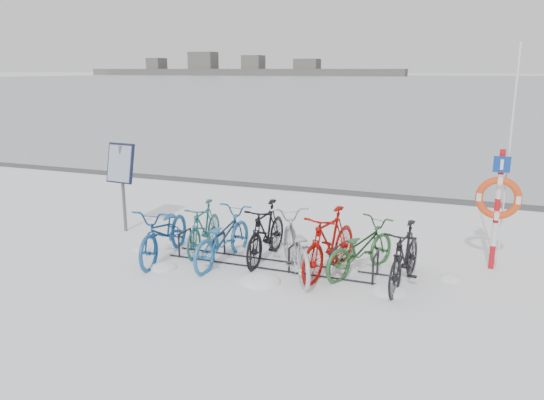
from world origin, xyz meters
The scene contains 16 objects.
ground centered at (0.00, 0.00, 0.00)m, with size 900.00×900.00×0.00m, color white.
ice_sheet centered at (0.00, 155.00, 0.01)m, with size 400.00×298.00×0.02m, color #A4B1B9.
quay_edge centered at (0.00, 5.90, 0.05)m, with size 400.00×0.25×0.10m, color #3F3F42.
bike_rack centered at (0.00, 0.00, 0.18)m, with size 4.00×0.48×0.46m.
info_board centered at (-3.75, 0.80, 1.38)m, with size 0.66×0.29×1.91m.
lifebuoy_station centered at (3.62, 1.19, 1.29)m, with size 0.74×0.22×3.84m.
shoreline centered at (-122.02, 260.00, 2.79)m, with size 180.00×12.00×9.50m.
bike_0 centered at (-2.04, -0.29, 0.53)m, with size 0.70×2.00×1.05m, color #174D90.
bike_1 centered at (-1.55, 0.30, 0.49)m, with size 0.46×1.64×0.99m, color #1C5A59.
bike_2 centered at (-0.95, -0.14, 0.50)m, with size 0.67×1.91×1.00m, color #2164A1.
bike_3 centered at (-0.26, 0.29, 0.55)m, with size 0.52×1.82×1.10m, color black.
bike_4 centered at (0.46, -0.19, 0.53)m, with size 0.70×2.02×1.06m, color #B0B5B8.
bike_5 centered at (1.00, 0.03, 0.57)m, with size 0.54×1.91×1.15m, color #970904.
bike_6 centered at (1.49, 0.25, 0.47)m, with size 0.63×1.81×0.95m, color #28592A.
bike_7 centered at (2.27, -0.06, 0.53)m, with size 0.49×1.75×1.05m, color black.
snow_drifts centered at (0.39, -0.24, 0.00)m, with size 6.06×1.81×0.24m.
Camera 1 is at (3.14, -8.32, 3.41)m, focal length 35.00 mm.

